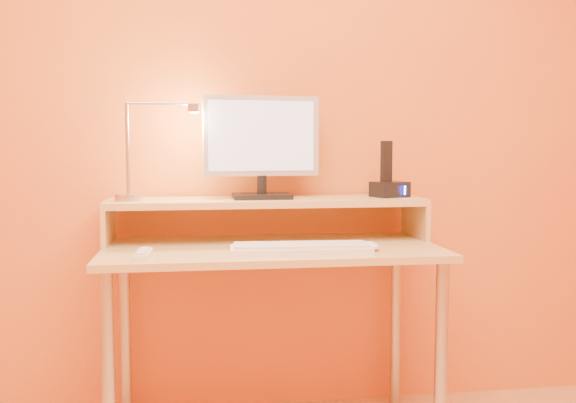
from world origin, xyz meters
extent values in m
cube|color=orange|center=(0.00, 1.50, 1.25)|extent=(3.00, 0.04, 2.50)
cylinder|color=#B1B1B1|center=(-0.55, 0.93, 0.35)|extent=(0.04, 0.04, 0.69)
cylinder|color=#B1B1B1|center=(0.55, 0.93, 0.35)|extent=(0.04, 0.04, 0.69)
cylinder|color=#B1B1B1|center=(-0.55, 1.43, 0.35)|extent=(0.04, 0.04, 0.69)
cylinder|color=#B1B1B1|center=(0.55, 1.43, 0.35)|extent=(0.04, 0.04, 0.69)
cube|color=#DEBB7B|center=(0.00, 1.18, 0.71)|extent=(1.20, 0.60, 0.02)
cube|color=#DEBB7B|center=(-0.59, 1.33, 0.79)|extent=(0.02, 0.30, 0.14)
cube|color=#DEBB7B|center=(0.59, 1.33, 0.79)|extent=(0.02, 0.30, 0.14)
cube|color=#DEBB7B|center=(0.00, 1.33, 0.87)|extent=(1.20, 0.30, 0.02)
cube|color=black|center=(-0.02, 1.33, 0.89)|extent=(0.22, 0.16, 0.02)
cylinder|color=black|center=(-0.02, 1.33, 0.93)|extent=(0.04, 0.04, 0.07)
cube|color=#B5B5BA|center=(-0.02, 1.34, 1.12)|extent=(0.45, 0.09, 0.30)
cube|color=black|center=(-0.02, 1.36, 1.12)|extent=(0.40, 0.06, 0.26)
cube|color=silver|center=(-0.02, 1.32, 1.12)|extent=(0.40, 0.05, 0.26)
cylinder|color=#B1B1B1|center=(-0.51, 1.30, 0.89)|extent=(0.10, 0.10, 0.02)
cylinder|color=#B1B1B1|center=(-0.51, 1.30, 1.07)|extent=(0.01, 0.01, 0.33)
cylinder|color=#B1B1B1|center=(-0.39, 1.30, 1.24)|extent=(0.24, 0.01, 0.01)
cylinder|color=#B1B1B1|center=(-0.27, 1.30, 1.22)|extent=(0.04, 0.04, 0.03)
cylinder|color=#FFEAC6|center=(-0.27, 1.30, 1.20)|extent=(0.03, 0.03, 0.00)
cube|color=black|center=(0.49, 1.33, 0.91)|extent=(0.16, 0.14, 0.06)
cube|color=black|center=(0.47, 1.33, 1.02)|extent=(0.05, 0.04, 0.16)
cube|color=#1E66FF|center=(0.53, 1.28, 0.91)|extent=(0.01, 0.00, 0.04)
cube|color=silver|center=(0.08, 1.01, 0.73)|extent=(0.48, 0.17, 0.02)
ellipsoid|color=silver|center=(0.32, 1.04, 0.74)|extent=(0.08, 0.10, 0.03)
cube|color=silver|center=(-0.44, 1.00, 0.73)|extent=(0.05, 0.17, 0.02)
camera|label=1|loc=(-0.27, -1.10, 1.08)|focal=40.10mm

